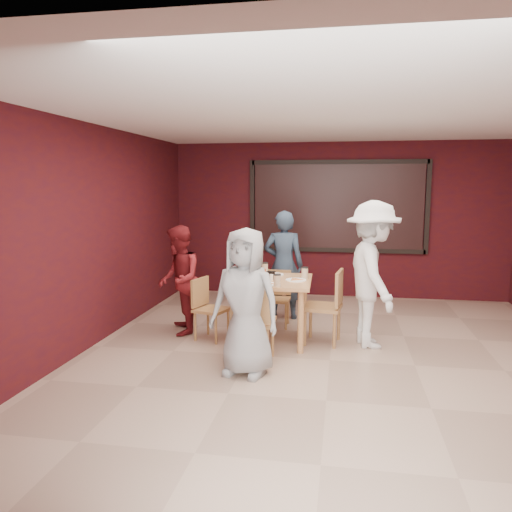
% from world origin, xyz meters
% --- Properties ---
extents(floor, '(7.00, 7.00, 0.00)m').
position_xyz_m(floor, '(0.00, 0.00, 0.00)').
color(floor, tan).
rests_on(floor, ground).
extents(window_blinds, '(3.00, 0.02, 1.50)m').
position_xyz_m(window_blinds, '(0.00, 3.45, 1.65)').
color(window_blinds, black).
extents(dining_table, '(1.08, 1.08, 0.98)m').
position_xyz_m(dining_table, '(-0.79, 0.60, 0.72)').
color(dining_table, tan).
rests_on(dining_table, floor).
extents(chair_front, '(0.47, 0.47, 0.95)m').
position_xyz_m(chair_front, '(-0.87, -0.25, 0.54)').
color(chair_front, '#A67040').
rests_on(chair_front, floor).
extents(chair_back, '(0.39, 0.39, 0.80)m').
position_xyz_m(chair_back, '(-0.81, 1.37, 0.45)').
color(chair_back, '#A67040').
rests_on(chair_back, floor).
extents(chair_left, '(0.49, 0.49, 0.81)m').
position_xyz_m(chair_left, '(-1.64, 0.56, 0.46)').
color(chair_left, '#A67040').
rests_on(chair_left, floor).
extents(chair_right, '(0.52, 0.52, 0.96)m').
position_xyz_m(chair_right, '(-0.04, 0.64, 0.54)').
color(chair_right, '#A67040').
rests_on(chair_right, floor).
extents(diner_front, '(0.87, 0.67, 1.60)m').
position_xyz_m(diner_front, '(-0.89, -0.57, 0.80)').
color(diner_front, '#9A9A9A').
rests_on(diner_front, floor).
extents(diner_back, '(0.61, 0.41, 1.66)m').
position_xyz_m(diner_back, '(-0.77, 1.79, 0.83)').
color(diner_back, '#2D3D50').
rests_on(diner_back, floor).
extents(diner_left, '(0.77, 0.87, 1.49)m').
position_xyz_m(diner_left, '(-2.08, 0.74, 0.75)').
color(diner_left, maroon).
rests_on(diner_left, floor).
extents(diner_right, '(0.94, 1.32, 1.85)m').
position_xyz_m(diner_right, '(0.49, 0.65, 0.92)').
color(diner_right, white).
rests_on(diner_right, floor).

